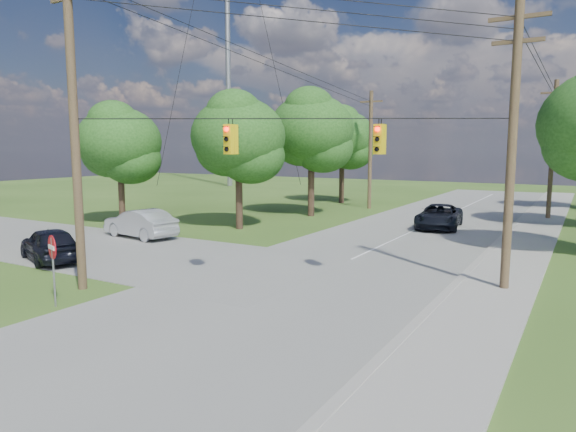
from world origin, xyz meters
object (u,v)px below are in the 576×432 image
Objects in this scene: car_main_north at (439,216)px; pole_north_w at (370,149)px; car_cross_dark at (50,244)px; do_not_enter_sign at (52,255)px; pole_north_e at (552,149)px; car_cross_silver at (140,223)px; pole_ne at (512,139)px; pole_sw at (74,118)px.

pole_north_w is at bearing 127.77° from car_main_north.
car_cross_dark is 1.93× the size of do_not_enter_sign.
pole_north_e is 2.00× the size of car_cross_silver.
pole_north_e is at bearing 0.00° from pole_north_w.
pole_ne is at bearing 56.33° from do_not_enter_sign.
pole_north_w is (-13.90, 22.00, -0.34)m from pole_ne.
pole_sw is 7.83m from car_cross_dark.
pole_ne is at bearing 29.38° from pole_sw.
car_cross_silver is 2.10× the size of do_not_enter_sign.
car_cross_silver reaches higher than car_cross_dark.
pole_north_w is 2.00× the size of car_cross_silver.
car_main_north is (-5.81, -8.30, -4.34)m from pole_north_e.
car_main_north is at bearing 140.06° from car_cross_silver.
car_cross_dark is (-5.17, 2.30, -5.41)m from pole_sw.
pole_sw is 23.29m from car_main_north.
pole_north_e is at bearing 144.80° from car_cross_silver.
pole_ne is 2.10× the size of car_cross_silver.
pole_north_e reaches higher than car_cross_silver.
car_cross_silver is 0.91× the size of car_main_north.
car_cross_silver is at bearing -106.00° from pole_north_w.
car_cross_silver is (-5.94, -20.70, -4.27)m from pole_north_w.
pole_sw is at bearing 138.77° from do_not_enter_sign.
car_cross_silver is at bearing 176.25° from pole_ne.
car_cross_dark is 22.94m from car_main_north.
car_cross_silver reaches higher than car_main_north.
do_not_enter_sign is (-6.59, -23.21, 0.94)m from car_main_north.
car_cross_silver is 13.15m from do_not_enter_sign.
pole_sw reaches higher than pole_north_w.
pole_ne reaches higher than pole_north_w.
car_cross_silver is (-19.84, 1.30, -4.61)m from pole_ne.
pole_north_e is 2.17× the size of car_cross_dark.
car_cross_dark is (-18.67, -5.30, -4.65)m from pole_ne.
car_cross_dark is (-4.77, -27.30, -4.31)m from pole_north_w.
car_main_north is at bearing -124.99° from pole_north_e.
car_cross_silver is at bearing -148.57° from car_cross_dark.
pole_north_w is at bearing 180.00° from pole_north_e.
pole_ne is 1.05× the size of pole_north_e.
car_cross_dark is at bearing 18.61° from car_cross_silver.
pole_sw is at bearing -114.52° from pole_north_e.
pole_north_e is 4.19× the size of do_not_enter_sign.
pole_sw is at bearing -116.34° from car_main_north.
pole_north_w is at bearing 172.58° from car_cross_silver.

